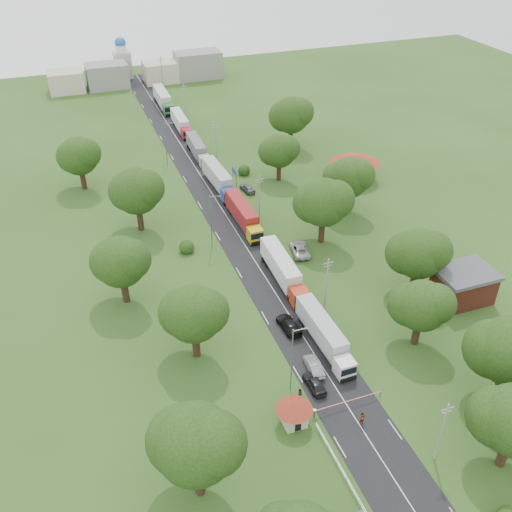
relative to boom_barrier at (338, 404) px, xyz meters
name	(u,v)px	position (x,y,z in m)	size (l,w,h in m)	color
ground	(273,289)	(1.36, 25.00, -0.89)	(260.00, 260.00, 0.00)	#2C4C19
road	(233,227)	(1.36, 45.00, -0.89)	(8.00, 200.00, 0.04)	black
boom_barrier	(338,404)	(0.00, 0.00, 0.00)	(9.22, 0.35, 1.18)	slate
guard_booth	(294,410)	(-5.84, 0.00, 1.27)	(4.40, 4.40, 3.45)	beige
guard_rail	(350,488)	(-3.64, -10.00, -0.89)	(0.10, 17.00, 1.70)	slate
info_sign	(234,174)	(6.56, 60.00, 2.11)	(0.12, 3.10, 4.10)	slate
pole_0	(441,432)	(6.86, -10.00, 3.79)	(1.60, 0.24, 9.00)	gray
pole_1	(326,283)	(6.86, 18.00, 3.79)	(1.60, 0.24, 9.00)	gray
pole_2	(260,197)	(6.86, 46.00, 3.79)	(1.60, 0.24, 9.00)	gray
pole_3	(216,141)	(6.86, 74.00, 3.79)	(1.60, 0.24, 9.00)	gray
pole_4	(185,101)	(6.86, 102.00, 3.79)	(1.60, 0.24, 9.00)	gray
pole_5	(162,71)	(6.86, 130.00, 3.79)	(1.60, 0.24, 9.00)	gray
lamp_0	(293,357)	(-3.99, 5.00, 4.66)	(2.03, 0.22, 10.00)	slate
lamp_1	(212,219)	(-3.99, 40.00, 4.66)	(2.03, 0.22, 10.00)	slate
lamp_2	(166,142)	(-3.99, 75.00, 4.66)	(2.03, 0.22, 10.00)	slate
tree_1	(510,350)	(19.34, -4.83, 6.96)	(9.60, 9.60, 12.05)	#382616
tree_2	(421,305)	(15.35, 7.14, 5.70)	(8.00, 8.00, 10.10)	#382616
tree_3	(418,253)	(21.35, 17.16, 6.33)	(8.80, 8.80, 11.07)	#382616
tree_4	(323,202)	(14.34, 35.17, 6.96)	(9.60, 9.60, 12.05)	#382616
tree_5	(348,177)	(23.35, 43.16, 6.33)	(8.80, 8.80, 11.07)	#382616
tree_6	(279,151)	(16.35, 60.14, 5.70)	(8.00, 8.00, 10.10)	#382616
tree_7	(291,115)	(25.34, 75.17, 6.96)	(9.60, 9.60, 12.05)	#382616
tree_9	(196,443)	(-18.66, -4.83, 6.96)	(9.60, 9.60, 12.05)	#382616
tree_10	(193,313)	(-13.65, 15.16, 6.33)	(8.80, 8.80, 11.07)	#382616
tree_11	(120,261)	(-20.65, 30.16, 6.33)	(8.80, 8.80, 11.07)	#382616
tree_12	(136,190)	(-14.66, 50.17, 6.96)	(9.60, 9.60, 12.05)	#382616
tree_13	(79,156)	(-22.65, 70.16, 6.33)	(8.80, 8.80, 11.07)	#382616
house_brick	(463,285)	(27.36, 13.00, 1.76)	(8.60, 6.60, 5.20)	maroon
house_cream	(355,163)	(31.36, 55.00, 2.75)	(10.08, 10.08, 5.80)	beige
distant_town	(143,72)	(2.04, 135.00, 2.60)	(52.00, 8.00, 8.00)	gray
church	(122,60)	(-2.64, 143.00, 4.50)	(5.00, 5.00, 12.30)	beige
truck_0	(324,334)	(3.26, 10.88, 1.20)	(2.64, 14.26, 3.95)	white
truck_1	(283,269)	(3.60, 26.60, 1.32)	(2.91, 15.07, 4.17)	#B23214
truck_2	(243,215)	(3.37, 45.14, 1.27)	(2.65, 14.71, 4.08)	gold
truck_3	(218,179)	(3.34, 60.60, 1.35)	(3.14, 15.30, 4.23)	#17448F
truck_4	(197,148)	(3.38, 77.38, 1.11)	(2.72, 13.62, 3.77)	#B7B7B7
truck_5	(181,123)	(3.63, 93.99, 1.16)	(2.64, 13.95, 3.86)	#AE1A22
truck_6	(163,99)	(3.11, 112.15, 1.42)	(2.95, 15.74, 4.36)	#27692C
car_lane_front	(315,383)	(-1.17, 4.24, -0.15)	(1.75, 4.35, 1.48)	black
car_lane_mid	(314,366)	(0.00, 7.00, -0.15)	(1.56, 4.48, 1.48)	gray
car_lane_rear	(289,325)	(0.11, 15.60, -0.12)	(2.17, 5.35, 1.55)	black
car_verge_near	(300,249)	(9.36, 32.96, -0.08)	(2.71, 5.87, 1.63)	silver
car_verge_far	(247,188)	(8.44, 57.33, -0.15)	(1.75, 4.34, 1.48)	slate
pedestrian_near	(362,419)	(1.63, -2.98, 0.06)	(0.70, 0.46, 1.91)	gray
pedestrian_booth	(300,395)	(-3.71, 3.00, -0.01)	(0.86, 0.67, 1.77)	gray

